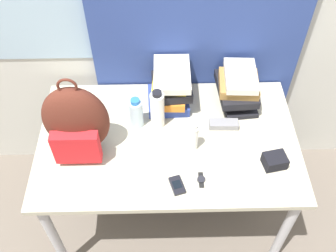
{
  "coord_description": "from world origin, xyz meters",
  "views": [
    {
      "loc": [
        -0.03,
        -0.84,
        2.31
      ],
      "look_at": [
        0.0,
        0.4,
        0.84
      ],
      "focal_mm": 42.0,
      "sensor_mm": 36.0,
      "label": 1
    }
  ],
  "objects_px": {
    "sunglasses_case": "(224,124)",
    "wristwatch": "(201,180)",
    "backpack": "(76,123)",
    "book_stack_left": "(170,88)",
    "camera_pouch": "(275,161)",
    "cell_phone": "(177,185)",
    "sunscreen_bottle": "(193,137)",
    "book_stack_center": "(237,88)",
    "water_bottle": "(136,113)",
    "sports_bottle": "(157,110)"
  },
  "relations": [
    {
      "from": "sports_bottle",
      "to": "backpack",
      "type": "bearing_deg",
      "value": -158.39
    },
    {
      "from": "sunscreen_bottle",
      "to": "sunglasses_case",
      "type": "relative_size",
      "value": 1.16
    },
    {
      "from": "book_stack_center",
      "to": "sunglasses_case",
      "type": "distance_m",
      "value": 0.22
    },
    {
      "from": "backpack",
      "to": "sunglasses_case",
      "type": "distance_m",
      "value": 0.75
    },
    {
      "from": "backpack",
      "to": "sports_bottle",
      "type": "bearing_deg",
      "value": 21.61
    },
    {
      "from": "sunscreen_bottle",
      "to": "wristwatch",
      "type": "height_order",
      "value": "sunscreen_bottle"
    },
    {
      "from": "water_bottle",
      "to": "sports_bottle",
      "type": "height_order",
      "value": "sports_bottle"
    },
    {
      "from": "sports_bottle",
      "to": "camera_pouch",
      "type": "distance_m",
      "value": 0.62
    },
    {
      "from": "wristwatch",
      "to": "book_stack_left",
      "type": "bearing_deg",
      "value": 104.93
    },
    {
      "from": "backpack",
      "to": "book_stack_left",
      "type": "bearing_deg",
      "value": 34.12
    },
    {
      "from": "sunglasses_case",
      "to": "cell_phone",
      "type": "bearing_deg",
      "value": -125.66
    },
    {
      "from": "cell_phone",
      "to": "backpack",
      "type": "bearing_deg",
      "value": 153.17
    },
    {
      "from": "camera_pouch",
      "to": "cell_phone",
      "type": "bearing_deg",
      "value": -166.71
    },
    {
      "from": "book_stack_left",
      "to": "sunscreen_bottle",
      "type": "height_order",
      "value": "book_stack_left"
    },
    {
      "from": "backpack",
      "to": "book_stack_center",
      "type": "xyz_separation_m",
      "value": [
        0.8,
        0.3,
        -0.09
      ]
    },
    {
      "from": "camera_pouch",
      "to": "wristwatch",
      "type": "relative_size",
      "value": 1.42
    },
    {
      "from": "backpack",
      "to": "sunscreen_bottle",
      "type": "xyz_separation_m",
      "value": [
        0.55,
        -0.01,
        -0.11
      ]
    },
    {
      "from": "water_bottle",
      "to": "sunscreen_bottle",
      "type": "height_order",
      "value": "water_bottle"
    },
    {
      "from": "cell_phone",
      "to": "camera_pouch",
      "type": "height_order",
      "value": "camera_pouch"
    },
    {
      "from": "backpack",
      "to": "book_stack_left",
      "type": "height_order",
      "value": "backpack"
    },
    {
      "from": "book_stack_center",
      "to": "sunglasses_case",
      "type": "relative_size",
      "value": 1.93
    },
    {
      "from": "sports_bottle",
      "to": "book_stack_left",
      "type": "bearing_deg",
      "value": 66.02
    },
    {
      "from": "book_stack_left",
      "to": "camera_pouch",
      "type": "height_order",
      "value": "book_stack_left"
    },
    {
      "from": "backpack",
      "to": "wristwatch",
      "type": "height_order",
      "value": "backpack"
    },
    {
      "from": "book_stack_center",
      "to": "wristwatch",
      "type": "bearing_deg",
      "value": -114.14
    },
    {
      "from": "sunscreen_bottle",
      "to": "camera_pouch",
      "type": "height_order",
      "value": "sunscreen_bottle"
    },
    {
      "from": "water_bottle",
      "to": "camera_pouch",
      "type": "xyz_separation_m",
      "value": [
        0.67,
        -0.27,
        -0.05
      ]
    },
    {
      "from": "sunglasses_case",
      "to": "backpack",
      "type": "bearing_deg",
      "value": -170.26
    },
    {
      "from": "book_stack_center",
      "to": "sunglasses_case",
      "type": "xyz_separation_m",
      "value": [
        -0.08,
        -0.18,
        -0.09
      ]
    },
    {
      "from": "book_stack_left",
      "to": "sports_bottle",
      "type": "height_order",
      "value": "sports_bottle"
    },
    {
      "from": "book_stack_center",
      "to": "sunscreen_bottle",
      "type": "height_order",
      "value": "book_stack_center"
    },
    {
      "from": "water_bottle",
      "to": "camera_pouch",
      "type": "height_order",
      "value": "water_bottle"
    },
    {
      "from": "backpack",
      "to": "sports_bottle",
      "type": "xyz_separation_m",
      "value": [
        0.37,
        0.15,
        -0.08
      ]
    },
    {
      "from": "backpack",
      "to": "sunglasses_case",
      "type": "xyz_separation_m",
      "value": [
        0.72,
        0.12,
        -0.18
      ]
    },
    {
      "from": "book_stack_center",
      "to": "water_bottle",
      "type": "bearing_deg",
      "value": -164.11
    },
    {
      "from": "sports_bottle",
      "to": "sunglasses_case",
      "type": "height_order",
      "value": "sports_bottle"
    },
    {
      "from": "backpack",
      "to": "camera_pouch",
      "type": "bearing_deg",
      "value": -7.48
    },
    {
      "from": "book_stack_center",
      "to": "wristwatch",
      "type": "xyz_separation_m",
      "value": [
        -0.23,
        -0.51,
        -0.1
      ]
    },
    {
      "from": "water_bottle",
      "to": "camera_pouch",
      "type": "relative_size",
      "value": 1.53
    },
    {
      "from": "water_bottle",
      "to": "sunglasses_case",
      "type": "height_order",
      "value": "water_bottle"
    },
    {
      "from": "book_stack_left",
      "to": "cell_phone",
      "type": "relative_size",
      "value": 2.51
    },
    {
      "from": "backpack",
      "to": "cell_phone",
      "type": "distance_m",
      "value": 0.55
    },
    {
      "from": "sports_bottle",
      "to": "cell_phone",
      "type": "xyz_separation_m",
      "value": [
        0.09,
        -0.38,
        -0.1
      ]
    },
    {
      "from": "sunglasses_case",
      "to": "wristwatch",
      "type": "height_order",
      "value": "sunglasses_case"
    },
    {
      "from": "book_stack_left",
      "to": "sunglasses_case",
      "type": "bearing_deg",
      "value": -32.62
    },
    {
      "from": "book_stack_left",
      "to": "sports_bottle",
      "type": "relative_size",
      "value": 1.15
    },
    {
      "from": "book_stack_center",
      "to": "wristwatch",
      "type": "distance_m",
      "value": 0.56
    },
    {
      "from": "sports_bottle",
      "to": "wristwatch",
      "type": "relative_size",
      "value": 2.8
    },
    {
      "from": "cell_phone",
      "to": "book_stack_left",
      "type": "bearing_deg",
      "value": 92.12
    },
    {
      "from": "sunglasses_case",
      "to": "camera_pouch",
      "type": "bearing_deg",
      "value": -48.82
    }
  ]
}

